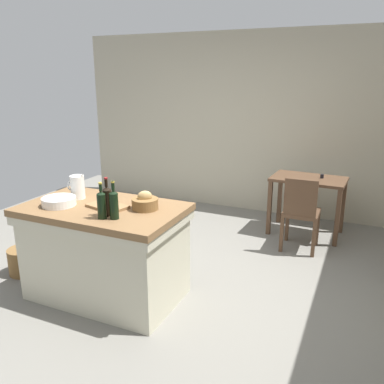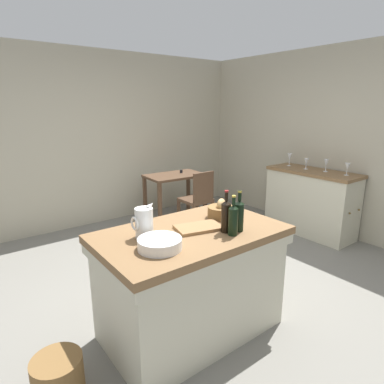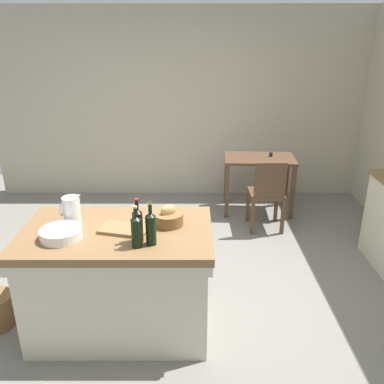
% 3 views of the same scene
% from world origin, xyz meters
% --- Properties ---
extents(ground_plane, '(6.76, 6.76, 0.00)m').
position_xyz_m(ground_plane, '(0.00, 0.00, 0.00)').
color(ground_plane, slate).
extents(wall_back, '(5.32, 0.12, 2.60)m').
position_xyz_m(wall_back, '(0.00, 2.60, 1.30)').
color(wall_back, '#B2AA93').
rests_on(wall_back, ground).
extents(wall_right, '(0.12, 5.20, 2.60)m').
position_xyz_m(wall_right, '(2.60, 0.00, 1.30)').
color(wall_right, '#B2AA93').
rests_on(wall_right, ground).
extents(island_table, '(1.42, 0.86, 0.88)m').
position_xyz_m(island_table, '(-0.41, -0.42, 0.47)').
color(island_table, brown).
rests_on(island_table, ground).
extents(side_cabinet, '(0.52, 1.28, 0.92)m').
position_xyz_m(side_cabinet, '(2.26, 0.26, 0.46)').
color(side_cabinet, brown).
rests_on(side_cabinet, ground).
extents(writing_desk, '(0.93, 0.61, 0.80)m').
position_xyz_m(writing_desk, '(1.03, 1.90, 0.63)').
color(writing_desk, '#513826').
rests_on(writing_desk, ground).
extents(wooden_chair, '(0.41, 0.41, 0.89)m').
position_xyz_m(wooden_chair, '(1.04, 1.33, 0.48)').
color(wooden_chair, '#513826').
rests_on(wooden_chair, ground).
extents(pitcher, '(0.17, 0.13, 0.26)m').
position_xyz_m(pitcher, '(-0.76, -0.32, 0.99)').
color(pitcher, white).
rests_on(pitcher, island_table).
extents(wash_bowl, '(0.30, 0.30, 0.07)m').
position_xyz_m(wash_bowl, '(-0.78, -0.56, 0.92)').
color(wash_bowl, white).
rests_on(wash_bowl, island_table).
extents(bread_basket, '(0.23, 0.23, 0.16)m').
position_xyz_m(bread_basket, '(-0.03, -0.33, 0.94)').
color(bread_basket, brown).
rests_on(bread_basket, island_table).
extents(cutting_board, '(0.39, 0.29, 0.02)m').
position_xyz_m(cutting_board, '(-0.35, -0.43, 0.89)').
color(cutting_board, olive).
rests_on(cutting_board, island_table).
extents(wine_bottle_dark, '(0.07, 0.07, 0.31)m').
position_xyz_m(wine_bottle_dark, '(-0.13, -0.64, 1.01)').
color(wine_bottle_dark, black).
rests_on(wine_bottle_dark, island_table).
extents(wine_bottle_amber, '(0.07, 0.07, 0.32)m').
position_xyz_m(wine_bottle_amber, '(-0.22, -0.60, 1.01)').
color(wine_bottle_amber, black).
rests_on(wine_bottle_amber, island_table).
extents(wine_bottle_green, '(0.07, 0.07, 0.30)m').
position_xyz_m(wine_bottle_green, '(-0.22, -0.67, 1.00)').
color(wine_bottle_green, black).
rests_on(wine_bottle_green, island_table).
extents(wine_glass_far_left, '(0.07, 0.07, 0.16)m').
position_xyz_m(wine_glass_far_left, '(2.30, -0.19, 1.03)').
color(wine_glass_far_left, white).
rests_on(wine_glass_far_left, side_cabinet).
extents(wine_glass_left, '(0.07, 0.07, 0.17)m').
position_xyz_m(wine_glass_left, '(2.32, 0.12, 1.04)').
color(wine_glass_left, white).
rests_on(wine_glass_left, side_cabinet).
extents(wine_glass_middle, '(0.07, 0.07, 0.16)m').
position_xyz_m(wine_glass_middle, '(2.26, 0.39, 1.03)').
color(wine_glass_middle, white).
rests_on(wine_glass_middle, side_cabinet).
extents(wine_glass_right, '(0.07, 0.07, 0.19)m').
position_xyz_m(wine_glass_right, '(2.29, 0.70, 1.05)').
color(wine_glass_right, white).
rests_on(wine_glass_right, side_cabinet).
extents(wicker_hamper, '(0.32, 0.32, 0.27)m').
position_xyz_m(wicker_hamper, '(-1.46, -0.41, 0.13)').
color(wicker_hamper, brown).
rests_on(wicker_hamper, ground).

